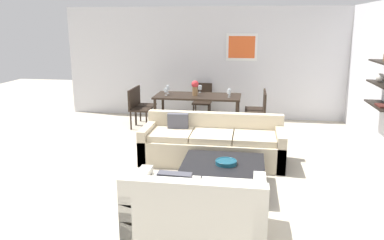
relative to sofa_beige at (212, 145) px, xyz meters
name	(u,v)px	position (x,y,z in m)	size (l,w,h in m)	color
ground_plane	(202,167)	(-0.14, -0.34, -0.29)	(18.00, 18.00, 0.00)	#BCB29E
back_wall_unit	(233,63)	(0.17, 3.19, 1.06)	(8.40, 0.09, 2.70)	silver
sofa_beige	(212,145)	(0.00, 0.00, 0.00)	(2.38, 0.90, 0.78)	beige
loveseat_white	(196,210)	(0.06, -2.34, 0.00)	(1.51, 0.90, 0.78)	silver
coffee_table	(223,176)	(0.27, -1.11, -0.10)	(1.16, 1.08, 0.38)	black
decorative_bowl	(226,162)	(0.31, -1.11, 0.12)	(0.31, 0.31, 0.06)	navy
dining_table	(198,98)	(-0.54, 2.07, 0.39)	(1.90, 0.86, 0.75)	black
dining_chair_left_far	(142,102)	(-1.90, 2.26, 0.21)	(0.44, 0.44, 0.88)	black
dining_chair_left_near	(137,106)	(-1.90, 1.87, 0.21)	(0.44, 0.44, 0.88)	black
dining_chair_right_near	(259,110)	(0.82, 1.87, 0.21)	(0.44, 0.44, 0.88)	black
dining_chair_right_far	(259,106)	(0.82, 2.26, 0.21)	(0.44, 0.44, 0.88)	black
dining_chair_head	(202,99)	(-0.54, 2.91, 0.21)	(0.44, 0.44, 0.88)	black
wine_glass_head	(200,88)	(-0.54, 2.44, 0.57)	(0.08, 0.08, 0.17)	silver
wine_glass_left_far	(168,88)	(-1.24, 2.18, 0.59)	(0.07, 0.07, 0.19)	silver
wine_glass_left_near	(166,90)	(-1.24, 1.96, 0.57)	(0.07, 0.07, 0.16)	silver
wine_glass_right_near	(229,92)	(0.16, 1.96, 0.57)	(0.07, 0.07, 0.16)	silver
wine_glass_right_far	(230,91)	(0.16, 2.18, 0.56)	(0.06, 0.06, 0.15)	silver
centerpiece_vase	(195,87)	(-0.60, 2.03, 0.65)	(0.16, 0.16, 0.34)	olive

